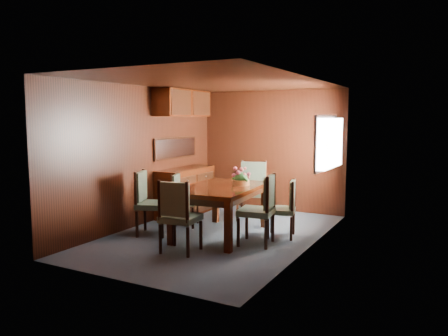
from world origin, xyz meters
The scene contains 11 objects.
ground centered at (0.00, 0.00, 0.00)m, with size 4.50×4.50×0.00m, color #3F4C57.
room_shell centered at (-0.10, 0.33, 1.63)m, with size 3.06×4.52×2.41m.
sideboard centered at (-1.25, 1.00, 0.45)m, with size 0.48×1.40×0.90m, color #391407.
dining_table centered at (0.07, 0.00, 0.68)m, with size 1.17×1.75×0.79m.
chair_left_near centered at (-0.99, -0.48, 0.57)m, with size 0.61×0.62×1.03m.
chair_left_far centered at (-0.85, 0.25, 0.50)m, with size 0.53×0.54×0.90m.
chair_right_near centered at (0.83, -0.17, 0.58)m, with size 0.54×0.56×1.05m.
chair_right_far centered at (1.00, 0.39, 0.50)m, with size 0.50×0.51×0.91m.
chair_head centered at (-0.01, -1.09, 0.57)m, with size 0.53×0.51×1.02m.
chair_foot centered at (0.02, 1.29, 0.59)m, with size 0.61×0.60×1.06m.
flower_centerpiece centered at (0.29, 0.26, 0.93)m, with size 0.29×0.29×0.29m.
Camera 1 is at (3.30, -5.94, 1.85)m, focal length 35.00 mm.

